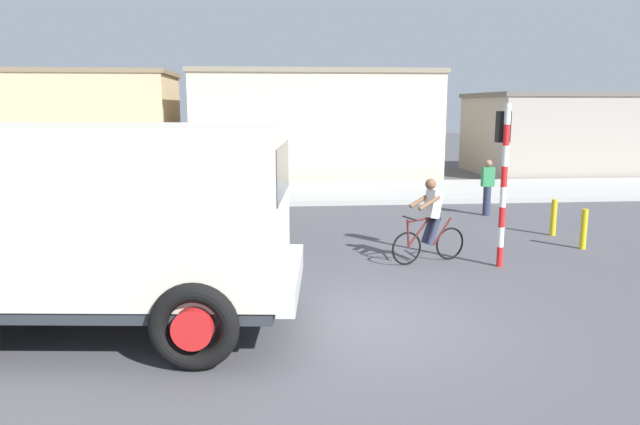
# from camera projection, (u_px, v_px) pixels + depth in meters

# --- Properties ---
(ground_plane) EXTENTS (120.00, 120.00, 0.00)m
(ground_plane) POSITION_uv_depth(u_px,v_px,m) (355.00, 322.00, 8.78)
(ground_plane) COLOR #4C4C51
(sidewalk_far) EXTENTS (80.00, 5.00, 0.16)m
(sidewalk_far) POSITION_uv_depth(u_px,v_px,m) (302.00, 192.00, 21.27)
(sidewalk_far) COLOR #ADADA8
(sidewalk_far) RESTS_ON ground
(truck_foreground) EXTENTS (5.65, 3.24, 2.90)m
(truck_foreground) POSITION_uv_depth(u_px,v_px,m) (97.00, 215.00, 8.15)
(truck_foreground) COLOR silver
(truck_foreground) RESTS_ON ground
(cyclist) EXTENTS (1.65, 0.69, 1.72)m
(cyclist) POSITION_uv_depth(u_px,v_px,m) (430.00, 221.00, 11.97)
(cyclist) COLOR black
(cyclist) RESTS_ON ground
(traffic_light_pole) EXTENTS (0.24, 0.43, 3.20)m
(traffic_light_pole) POSITION_uv_depth(u_px,v_px,m) (503.00, 162.00, 11.50)
(traffic_light_pole) COLOR red
(traffic_light_pole) RESTS_ON ground
(car_red_near) EXTENTS (4.10, 2.06, 1.60)m
(car_red_near) POSITION_uv_depth(u_px,v_px,m) (179.00, 199.00, 15.13)
(car_red_near) COLOR #1E2328
(car_red_near) RESTS_ON ground
(pedestrian_near_kerb) EXTENTS (0.34, 0.22, 1.62)m
(pedestrian_near_kerb) POSITION_uv_depth(u_px,v_px,m) (487.00, 187.00, 17.14)
(pedestrian_near_kerb) COLOR #2D334C
(pedestrian_near_kerb) RESTS_ON ground
(bollard_near) EXTENTS (0.14, 0.14, 0.90)m
(bollard_near) POSITION_uv_depth(u_px,v_px,m) (584.00, 229.00, 13.16)
(bollard_near) COLOR gold
(bollard_near) RESTS_ON ground
(bollard_far) EXTENTS (0.14, 0.14, 0.90)m
(bollard_far) POSITION_uv_depth(u_px,v_px,m) (554.00, 217.00, 14.53)
(bollard_far) COLOR gold
(bollard_far) RESTS_ON ground
(building_corner_left) EXTENTS (11.76, 5.42, 4.69)m
(building_corner_left) POSITION_uv_depth(u_px,v_px,m) (43.00, 124.00, 26.81)
(building_corner_left) COLOR #D1B284
(building_corner_left) RESTS_ON ground
(building_mid_block) EXTENTS (10.82, 7.63, 4.69)m
(building_mid_block) POSITION_uv_depth(u_px,v_px,m) (312.00, 123.00, 27.89)
(building_mid_block) COLOR beige
(building_mid_block) RESTS_ON ground
(building_corner_right) EXTENTS (10.91, 6.01, 3.73)m
(building_corner_right) POSITION_uv_depth(u_px,v_px,m) (591.00, 133.00, 27.76)
(building_corner_right) COLOR #9E9389
(building_corner_right) RESTS_ON ground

